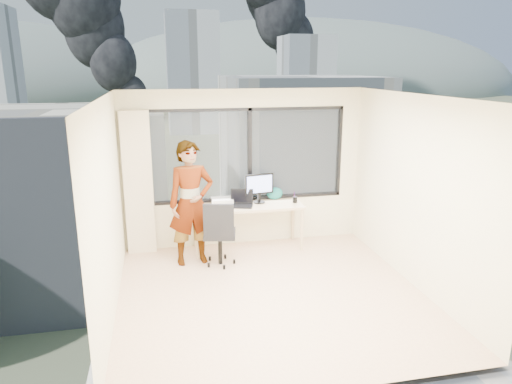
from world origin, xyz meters
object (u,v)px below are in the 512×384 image
object	(u,v)px
chair	(220,232)
monitor	(259,188)
desk	(248,227)
game_console	(222,201)
person	(191,203)
handbag	(275,193)
laptop	(241,199)

from	to	relation	value
chair	monitor	distance (m)	1.10
desk	game_console	distance (m)	0.61
person	game_console	size ratio (longest dim) A/B	5.55
chair	handbag	bearing A→B (deg)	47.18
chair	monitor	size ratio (longest dim) A/B	2.10
chair	handbag	world-z (taller)	chair
person	monitor	xyz separation A→B (m)	(1.15, 0.49, 0.05)
game_console	handbag	size ratio (longest dim) A/B	1.25
monitor	handbag	world-z (taller)	monitor
desk	chair	bearing A→B (deg)	-134.96
handbag	laptop	bearing A→B (deg)	-155.40
desk	person	xyz separation A→B (m)	(-0.94, -0.37, 0.57)
desk	game_console	bearing A→B (deg)	151.19
handbag	desk	bearing A→B (deg)	-154.00
desk	monitor	size ratio (longest dim) A/B	3.63
game_console	person	bearing A→B (deg)	-134.28
desk	game_console	xyz separation A→B (m)	(-0.39, 0.22, 0.42)
desk	person	bearing A→B (deg)	-158.37
person	handbag	bearing A→B (deg)	14.41
game_console	laptop	size ratio (longest dim) A/B	0.88
game_console	desk	bearing A→B (deg)	-30.34
game_console	laptop	xyz separation A→B (m)	(0.28, -0.26, 0.08)
desk	chair	xyz separation A→B (m)	(-0.53, -0.54, 0.15)
desk	laptop	size ratio (longest dim) A/B	4.61
desk	monitor	bearing A→B (deg)	28.33
person	monitor	distance (m)	1.25
person	chair	bearing A→B (deg)	-30.75
desk	handbag	distance (m)	0.75
monitor	laptop	size ratio (longest dim) A/B	1.27
chair	laptop	world-z (taller)	chair
chair	person	world-z (taller)	person
monitor	laptop	world-z (taller)	monitor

